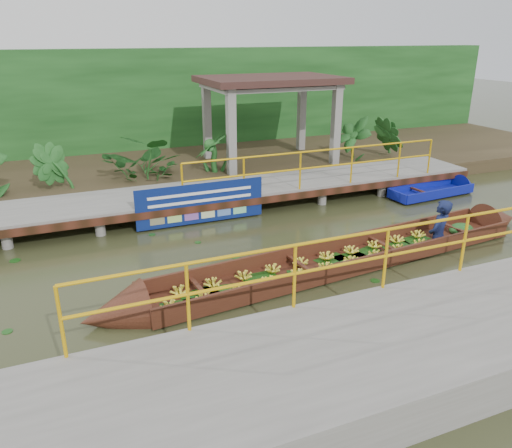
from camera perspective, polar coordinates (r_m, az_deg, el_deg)
name	(u,v)px	position (r m, az deg, el deg)	size (l,w,h in m)	color
ground	(262,259)	(10.61, 0.67, -3.97)	(80.00, 80.00, 0.00)	#2D3018
land_strip	(175,167)	(17.30, -9.26, 6.42)	(30.00, 8.00, 0.45)	#302718
far_dock	(212,193)	(13.45, -5.04, 3.57)	(16.00, 2.06, 1.66)	slate
near_dock	(440,341)	(7.88, 20.28, -12.40)	(18.00, 2.40, 1.73)	slate
pavilion	(270,89)	(16.69, 1.65, 15.20)	(4.40, 3.00, 3.00)	slate
foliage_backdrop	(156,105)	(19.38, -11.41, 13.16)	(30.00, 0.80, 4.00)	#123B13
vendor_boat	(358,251)	(10.57, 11.58, -3.04)	(10.55, 1.99, 2.27)	#3C1B10
moored_blue_boat	(449,189)	(16.04, 21.17, 3.77)	(3.10, 1.02, 0.73)	#0C158B
blue_banner	(201,203)	(12.40, -6.30, 2.40)	(3.24, 0.04, 1.01)	navy
tropical_plants	(209,151)	(15.15, -5.40, 8.32)	(14.19, 1.19, 1.48)	#123B13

